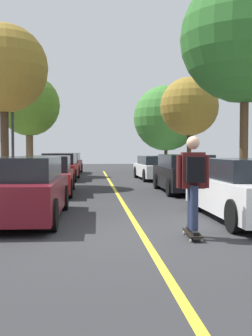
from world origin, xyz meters
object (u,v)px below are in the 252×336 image
street_tree_left_nearest (4,69)px  parked_car_right_far (157,168)px  parked_car_right_near (185,173)px  street_tree_left_near (29,106)px  parked_car_left_near (46,175)px  parked_car_right_nearest (246,190)px  street_tree_right_nearest (245,38)px  streetlamp (12,107)px  parked_car_left_far (60,167)px  street_tree_right_near (189,107)px  parked_car_left_nearest (19,189)px  parked_car_left_farthest (67,163)px  skateboarder (193,179)px  street_tree_right_far (166,118)px  fire_hydrant (236,181)px  skateboard (192,233)px

street_tree_left_nearest → parked_car_right_far: bearing=29.1°
parked_car_right_near → street_tree_left_near: bearing=125.4°
parked_car_left_near → parked_car_right_nearest: parked_car_right_nearest is taller
street_tree_right_nearest → streetlamp: (-8.82, 3.75, -2.13)m
parked_car_left_near → parked_car_right_nearest: size_ratio=1.01×
parked_car_left_far → streetlamp: 4.92m
parked_car_left_near → street_tree_right_near: street_tree_right_near is taller
parked_car_left_far → street_tree_right_near: (7.07, 1.01, 3.29)m
parked_car_left_nearest → parked_car_left_farthest: (0.00, 18.77, -0.01)m
parked_car_right_nearest → street_tree_left_nearest: bearing=128.3°
street_tree_right_nearest → street_tree_right_near: street_tree_right_nearest is taller
parked_car_left_nearest → parked_car_right_nearest: 5.07m
parked_car_left_farthest → street_tree_right_nearest: 16.06m
parked_car_left_nearest → parked_car_right_far: parked_car_left_nearest is taller
skateboarder → parked_car_right_nearest: bearing=48.4°
parked_car_right_far → parked_car_left_near: bearing=-126.5°
street_tree_right_far → fire_hydrant: 16.82m
parked_car_right_far → street_tree_left_nearest: (-7.07, -3.94, 4.31)m
parked_car_right_near → skateboarder: (-1.68, -8.11, 0.36)m
skateboarder → street_tree_left_nearest: bearing=116.5°
parked_car_right_nearest → fire_hydrant: bearing=73.0°
parked_car_left_farthest → parked_car_left_nearest: bearing=-90.0°
streetlamp → skateboarder: (5.13, -11.24, -2.35)m
street_tree_right_far → street_tree_left_near: bearing=-150.3°
street_tree_left_nearest → street_tree_right_near: 10.47m
street_tree_right_near → streetlamp: streetlamp is taller
parked_car_left_far → skateboarder: skateboarder is taller
parked_car_left_farthest → street_tree_left_near: street_tree_left_near is taller
parked_car_right_far → street_tree_left_nearest: bearing=-150.9°
parked_car_left_farthest → fire_hydrant: (6.56, -14.29, -0.20)m
parked_car_left_farthest → skateboard: bearing=-80.9°
parked_car_right_far → fire_hydrant: parked_car_right_far is taller
parked_car_right_far → skateboard: (-1.68, -14.74, -0.55)m
street_tree_left_near → street_tree_right_nearest: size_ratio=0.76×
street_tree_right_far → fire_hydrant: size_ratio=8.75×
parked_car_left_nearest → street_tree_right_nearest: (7.07, 5.19, 4.83)m
parked_car_right_near → parked_car_left_nearest: bearing=-131.1°
parked_car_left_far → parked_car_right_far: (5.06, -0.17, -0.06)m
street_tree_right_far → fire_hydrant: bearing=-91.8°
street_tree_right_near → fire_hydrant: street_tree_right_near is taller
parked_car_left_farthest → parked_car_right_nearest: bearing=-75.2°
street_tree_right_far → skateboard: size_ratio=7.20×
streetlamp → parked_car_left_nearest: bearing=-78.9°
parked_car_left_farthest → parked_car_right_nearest: 19.84m
street_tree_right_nearest → street_tree_left_near: bearing=130.7°
street_tree_right_near → street_tree_left_nearest: bearing=-150.5°
street_tree_right_nearest → fire_hydrant: size_ratio=11.01×
parked_car_left_nearest → street_tree_right_far: street_tree_right_far is taller
street_tree_right_nearest → parked_car_right_far: bearing=105.4°
parked_car_left_far → skateboarder: 15.33m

